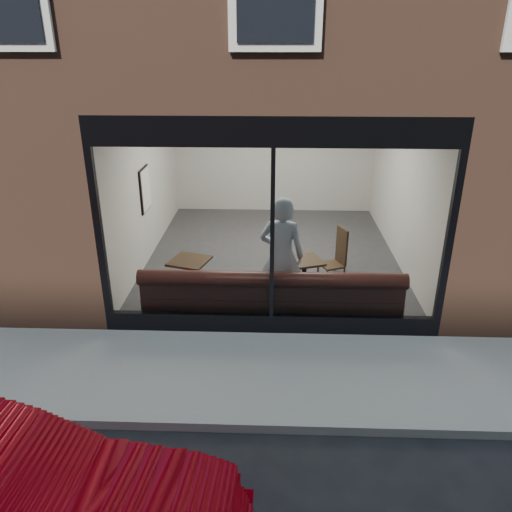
{
  "coord_description": "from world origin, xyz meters",
  "views": [
    {
      "loc": [
        0.01,
        -4.46,
        4.06
      ],
      "look_at": [
        -0.24,
        2.4,
        1.1
      ],
      "focal_mm": 35.0,
      "sensor_mm": 36.0,
      "label": 1
    }
  ],
  "objects_px": {
    "banquette": "(271,306)",
    "cafe_table_left": "(189,261)",
    "cafe_table_right": "(305,261)",
    "cafe_chair_right": "(331,265)",
    "person": "(282,256)"
  },
  "relations": [
    {
      "from": "banquette",
      "to": "cafe_table_right",
      "type": "height_order",
      "value": "cafe_table_right"
    },
    {
      "from": "cafe_table_left",
      "to": "cafe_table_right",
      "type": "height_order",
      "value": "cafe_table_left"
    },
    {
      "from": "cafe_chair_right",
      "to": "person",
      "type": "bearing_deg",
      "value": 31.24
    },
    {
      "from": "banquette",
      "to": "cafe_table_right",
      "type": "relative_size",
      "value": 7.38
    },
    {
      "from": "person",
      "to": "banquette",
      "type": "bearing_deg",
      "value": 72.79
    },
    {
      "from": "cafe_table_left",
      "to": "cafe_chair_right",
      "type": "bearing_deg",
      "value": 22.67
    },
    {
      "from": "cafe_table_right",
      "to": "cafe_chair_right",
      "type": "bearing_deg",
      "value": 59.29
    },
    {
      "from": "cafe_table_right",
      "to": "banquette",
      "type": "bearing_deg",
      "value": -130.59
    },
    {
      "from": "banquette",
      "to": "person",
      "type": "bearing_deg",
      "value": 63.98
    },
    {
      "from": "cafe_chair_right",
      "to": "cafe_table_right",
      "type": "bearing_deg",
      "value": 37.38
    },
    {
      "from": "banquette",
      "to": "cafe_table_left",
      "type": "bearing_deg",
      "value": 158.0
    },
    {
      "from": "banquette",
      "to": "cafe_chair_right",
      "type": "height_order",
      "value": "banquette"
    },
    {
      "from": "banquette",
      "to": "cafe_table_right",
      "type": "bearing_deg",
      "value": 49.41
    },
    {
      "from": "cafe_table_right",
      "to": "cafe_chair_right",
      "type": "xyz_separation_m",
      "value": [
        0.56,
        0.95,
        -0.5
      ]
    },
    {
      "from": "cafe_table_right",
      "to": "cafe_table_left",
      "type": "bearing_deg",
      "value": -177.61
    }
  ]
}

